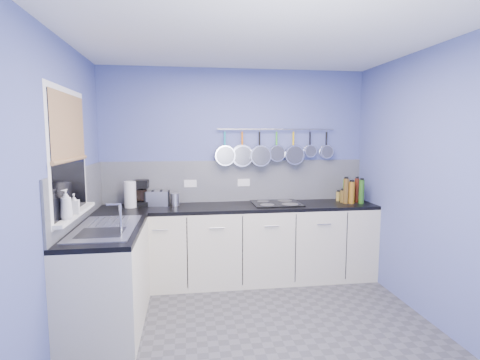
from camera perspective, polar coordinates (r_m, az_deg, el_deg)
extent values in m
cube|color=#47474C|center=(3.53, 2.74, -22.29)|extent=(3.20, 3.00, 0.02)
cube|color=white|center=(3.19, 3.02, 21.43)|extent=(3.20, 3.00, 0.02)
cube|color=#525C9E|center=(4.60, -0.73, 1.12)|extent=(3.20, 0.02, 2.50)
cube|color=#525C9E|center=(1.69, 12.83, -8.95)|extent=(3.20, 0.02, 2.50)
cube|color=#525C9E|center=(3.22, -26.50, -2.02)|extent=(0.02, 3.00, 2.50)
cube|color=#525C9E|center=(3.77, 27.66, -0.91)|extent=(0.02, 3.00, 2.50)
cube|color=gray|center=(4.59, -0.69, -0.15)|extent=(3.20, 0.02, 0.50)
cube|color=gray|center=(3.80, -23.28, -2.15)|extent=(0.02, 1.80, 0.50)
cube|color=beige|center=(4.45, -0.19, -9.84)|extent=(3.20, 0.60, 0.86)
cube|color=black|center=(4.35, -0.19, -4.15)|extent=(3.20, 0.60, 0.04)
cube|color=beige|center=(3.63, -19.47, -14.15)|extent=(0.60, 1.20, 0.86)
cube|color=black|center=(3.50, -19.76, -7.24)|extent=(0.60, 1.20, 0.04)
cube|color=white|center=(3.47, -24.66, 3.63)|extent=(0.01, 1.00, 1.10)
cube|color=black|center=(3.47, -24.59, 3.63)|extent=(0.01, 0.90, 1.00)
cube|color=olive|center=(3.46, -24.64, 7.35)|extent=(0.01, 0.90, 0.55)
cube|color=white|center=(3.52, -23.86, -4.74)|extent=(0.10, 0.98, 0.03)
cube|color=silver|center=(3.49, -19.78, -6.86)|extent=(0.50, 0.95, 0.01)
cube|color=white|center=(4.54, -7.57, -0.54)|extent=(0.15, 0.01, 0.09)
cube|color=white|center=(4.59, 0.57, -0.40)|extent=(0.15, 0.01, 0.09)
cylinder|color=silver|center=(4.61, 5.59, 7.70)|extent=(1.45, 0.02, 0.02)
imported|color=white|center=(3.23, -24.99, -3.38)|extent=(0.12, 0.12, 0.24)
imported|color=white|center=(3.43, -23.96, -3.33)|extent=(0.09, 0.09, 0.17)
cylinder|color=white|center=(4.37, -16.40, -2.13)|extent=(0.14, 0.14, 0.30)
cube|color=silver|center=(4.42, -12.51, -2.73)|extent=(0.28, 0.18, 0.17)
cylinder|color=silver|center=(4.38, -9.88, -2.95)|extent=(0.12, 0.12, 0.14)
cube|color=black|center=(4.47, 5.54, -3.54)|extent=(0.56, 0.50, 0.01)
cylinder|color=black|center=(4.86, 16.87, -2.30)|extent=(0.06, 0.06, 0.12)
cylinder|color=#3F721E|center=(4.81, 15.73, -1.48)|extent=(0.05, 0.05, 0.27)
cylinder|color=olive|center=(4.80, 14.74, -2.40)|extent=(0.05, 0.05, 0.11)
cylinder|color=#4C190C|center=(4.74, 17.35, -1.50)|extent=(0.05, 0.05, 0.29)
cylinder|color=black|center=(4.74, 16.35, -2.25)|extent=(0.07, 0.07, 0.17)
cylinder|color=brown|center=(4.70, 15.42, -2.42)|extent=(0.07, 0.07, 0.14)
cylinder|color=#265919|center=(4.66, 18.03, -1.72)|extent=(0.06, 0.06, 0.28)
cylinder|color=#8C5914|center=(4.64, 16.63, -1.85)|extent=(0.07, 0.07, 0.26)
cylinder|color=brown|center=(4.61, 15.86, -1.65)|extent=(0.06, 0.06, 0.30)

